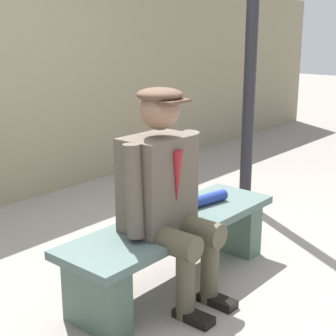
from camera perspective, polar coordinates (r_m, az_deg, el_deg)
name	(u,v)px	position (r m, az deg, el deg)	size (l,w,h in m)	color
ground_plane	(174,283)	(3.39, 0.72, -12.70)	(30.00, 30.00, 0.00)	gray
bench	(175,241)	(3.26, 0.73, -8.19)	(1.62, 0.48, 0.44)	#4C625E
seated_man	(165,189)	(2.97, -0.28, -2.32)	(0.59, 0.63, 1.28)	brown
rolled_magazine	(209,199)	(3.48, 4.57, -3.45)	(0.08, 0.08, 0.30)	navy
lamp_post	(253,2)	(4.58, 9.49, 17.84)	(0.21, 0.21, 3.11)	black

